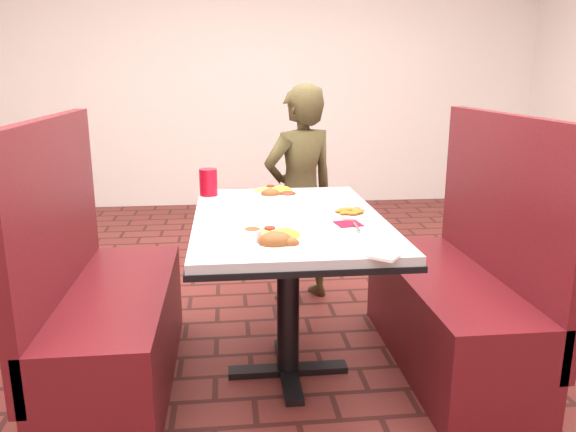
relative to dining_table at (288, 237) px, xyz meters
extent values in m
plane|color=maroon|center=(0.00, 0.00, -0.65)|extent=(7.00, 7.00, 0.00)
cube|color=white|center=(0.00, 3.50, 0.75)|extent=(6.00, 0.04, 2.80)
cube|color=silver|center=(0.00, 0.00, 0.08)|extent=(0.80, 1.20, 0.03)
cube|color=black|center=(0.00, 0.00, 0.05)|extent=(0.81, 1.21, 0.02)
cylinder|color=black|center=(0.00, 0.00, -0.30)|extent=(0.10, 0.10, 0.69)
cube|color=black|center=(0.00, 0.00, -0.64)|extent=(0.55, 0.08, 0.03)
cube|color=black|center=(0.00, 0.00, -0.64)|extent=(0.08, 0.55, 0.03)
cube|color=maroon|center=(-0.75, 0.00, -0.43)|extent=(0.45, 1.20, 0.45)
cube|color=maroon|center=(-0.97, 0.00, 0.05)|extent=(0.06, 1.20, 0.95)
cube|color=maroon|center=(0.75, 0.00, -0.43)|extent=(0.45, 1.20, 0.45)
cube|color=maroon|center=(0.97, 0.00, 0.05)|extent=(0.06, 1.20, 0.95)
imported|color=brown|center=(0.17, 0.89, -0.01)|extent=(0.56, 0.48, 1.29)
cylinder|color=white|center=(-0.08, -0.39, 0.10)|extent=(0.28, 0.28, 0.02)
ellipsoid|color=gold|center=(-0.05, -0.35, 0.14)|extent=(0.12, 0.12, 0.05)
ellipsoid|color=#9BC950|center=(-0.13, -0.34, 0.13)|extent=(0.12, 0.09, 0.04)
cylinder|color=red|center=(-0.10, -0.32, 0.13)|extent=(0.04, 0.04, 0.01)
ellipsoid|color=brown|center=(-0.09, -0.45, 0.15)|extent=(0.12, 0.09, 0.07)
ellipsoid|color=brown|center=(-0.05, -0.46, 0.13)|extent=(0.07, 0.05, 0.04)
cylinder|color=white|center=(-0.17, -0.40, 0.13)|extent=(0.07, 0.07, 0.04)
cylinder|color=brown|center=(-0.17, -0.40, 0.15)|extent=(0.05, 0.05, 0.01)
cylinder|color=white|center=(-0.02, 0.41, 0.10)|extent=(0.28, 0.28, 0.02)
ellipsoid|color=gold|center=(0.01, 0.45, 0.14)|extent=(0.11, 0.11, 0.05)
ellipsoid|color=#9BC950|center=(-0.07, 0.46, 0.13)|extent=(0.11, 0.09, 0.04)
cylinder|color=red|center=(-0.04, 0.48, 0.13)|extent=(0.04, 0.04, 0.01)
ellipsoid|color=brown|center=(0.04, 0.37, 0.13)|extent=(0.08, 0.08, 0.03)
ellipsoid|color=brown|center=(-0.05, 0.36, 0.14)|extent=(0.09, 0.07, 0.05)
cylinder|color=white|center=(0.27, -0.02, 0.10)|extent=(0.19, 0.19, 0.01)
cube|color=maroon|center=(0.23, -0.16, 0.10)|extent=(0.11, 0.11, 0.00)
cube|color=silver|center=(0.25, -0.23, 0.10)|extent=(0.02, 0.14, 0.00)
cylinder|color=red|center=(-0.35, 0.46, 0.16)|extent=(0.09, 0.09, 0.13)
cube|color=white|center=(0.24, -0.54, 0.10)|extent=(0.22, 0.22, 0.01)
cube|color=silver|center=(-0.11, -0.35, 0.11)|extent=(0.01, 0.17, 0.00)
cube|color=silver|center=(-0.05, -0.38, 0.11)|extent=(0.10, 0.14, 0.00)
camera|label=1|loc=(-0.26, -2.32, 0.69)|focal=35.00mm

